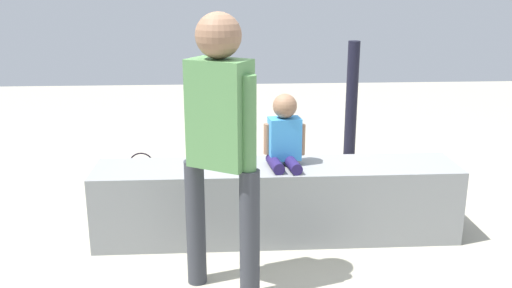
{
  "coord_description": "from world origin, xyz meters",
  "views": [
    {
      "loc": [
        -0.36,
        -3.54,
        1.7
      ],
      "look_at": [
        -0.16,
        -0.32,
        0.76
      ],
      "focal_mm": 39.16,
      "sensor_mm": 36.0,
      "label": 1
    }
  ],
  "objects": [
    {
      "name": "railing_post",
      "position": [
        0.85,
        1.52,
        0.45
      ],
      "size": [
        0.36,
        0.36,
        1.19
      ],
      "color": "black",
      "rests_on": "ground_plane"
    },
    {
      "name": "ground_plane",
      "position": [
        0.0,
        0.0,
        0.0
      ],
      "size": [
        12.0,
        12.0,
        0.0
      ],
      "primitive_type": "plane",
      "color": "#A7A28F"
    },
    {
      "name": "cake_plate",
      "position": [
        -0.27,
        0.01,
        0.53
      ],
      "size": [
        0.22,
        0.22,
        0.07
      ],
      "color": "#E0594C",
      "rests_on": "concrete_ledge"
    },
    {
      "name": "handbag_black_leather",
      "position": [
        -1.04,
        0.89,
        0.13
      ],
      "size": [
        0.28,
        0.14,
        0.35
      ],
      "color": "black",
      "rests_on": "ground_plane"
    },
    {
      "name": "adult_standing",
      "position": [
        -0.37,
        -0.68,
        0.94
      ],
      "size": [
        0.41,
        0.33,
        1.56
      ],
      "color": "#33353C",
      "rests_on": "ground_plane"
    },
    {
      "name": "child_seated",
      "position": [
        0.05,
        0.01,
        0.73
      ],
      "size": [
        0.28,
        0.33,
        0.48
      ],
      "color": "#241A51",
      "rests_on": "concrete_ledge"
    },
    {
      "name": "water_bottle_far_side",
      "position": [
        0.73,
        0.44,
        0.09
      ],
      "size": [
        0.07,
        0.07,
        0.19
      ],
      "color": "silver",
      "rests_on": "ground_plane"
    },
    {
      "name": "gift_bag",
      "position": [
        -0.75,
        0.42,
        0.12
      ],
      "size": [
        0.23,
        0.12,
        0.29
      ],
      "color": "gold",
      "rests_on": "ground_plane"
    },
    {
      "name": "water_bottle_near_gift",
      "position": [
        0.28,
        1.27,
        0.11
      ],
      "size": [
        0.07,
        0.07,
        0.23
      ],
      "color": "silver",
      "rests_on": "ground_plane"
    },
    {
      "name": "cake_box_white",
      "position": [
        0.14,
        0.89,
        0.06
      ],
      "size": [
        0.27,
        0.32,
        0.12
      ],
      "primitive_type": "cube",
      "rotation": [
        0.0,
        0.0,
        -0.02
      ],
      "color": "white",
      "rests_on": "ground_plane"
    },
    {
      "name": "concrete_ledge",
      "position": [
        0.0,
        0.0,
        0.26
      ],
      "size": [
        2.45,
        0.46,
        0.51
      ],
      "primitive_type": "cube",
      "color": "gray",
      "rests_on": "ground_plane"
    }
  ]
}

